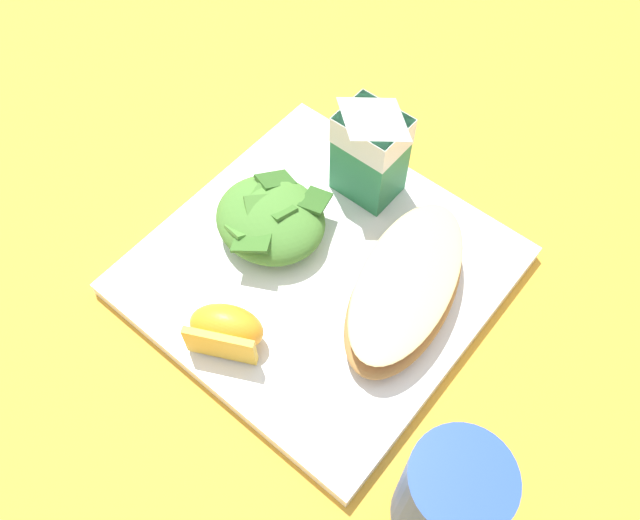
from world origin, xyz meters
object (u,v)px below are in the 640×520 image
Objects in this scene: white_plate at (320,271)px; cheesy_pizza_bread at (405,287)px; milk_carton at (371,144)px; drinking_blue_cup at (449,498)px; green_salad_pile at (270,220)px; orange_wedge_front at (226,330)px.

white_plate is 0.08m from cheesy_pizza_bread.
milk_carton reaches higher than drinking_blue_cup.
milk_carton is at bearing 102.68° from white_plate.
green_salad_pile reaches higher than cheesy_pizza_bread.
green_salad_pile is 1.50× the size of orange_wedge_front.
orange_wedge_front is at bearing -125.39° from cheesy_pizza_bread.
drinking_blue_cup is at bearing -27.67° from white_plate.
cheesy_pizza_bread is at bearing 54.61° from orange_wedge_front.
green_salad_pile is at bearing -109.79° from milk_carton.
milk_carton is at bearing 137.51° from drinking_blue_cup.
milk_carton is (0.03, 0.10, 0.04)m from green_salad_pile.
orange_wedge_front is 0.64× the size of drinking_blue_cup.
white_plate is at bearing 83.17° from orange_wedge_front.
green_salad_pile is at bearing -178.79° from white_plate.
white_plate is at bearing 1.21° from green_salad_pile.
cheesy_pizza_bread is 0.13m from green_salad_pile.
drinking_blue_cup reaches higher than green_salad_pile.
milk_carton reaches higher than green_salad_pile.
drinking_blue_cup is at bearing -45.63° from cheesy_pizza_bread.
green_salad_pile is at bearing 113.63° from orange_wedge_front.
orange_wedge_front reaches higher than white_plate.
milk_carton is (-0.10, 0.08, 0.04)m from cheesy_pizza_bread.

